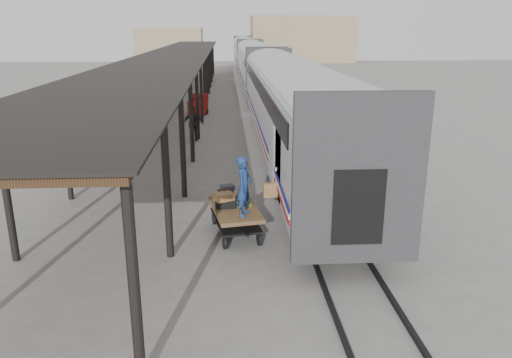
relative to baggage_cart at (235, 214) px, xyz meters
The scene contains 11 objects.
ground 0.98m from the baggage_cart, 127.41° to the left, with size 160.00×160.00×0.00m, color slate.
train 34.55m from the baggage_cart, 85.43° to the left, with size 3.45×76.01×4.01m.
canopy 25.11m from the baggage_cart, 98.89° to the left, with size 4.90×64.30×4.15m.
rails 34.70m from the baggage_cart, 85.45° to the left, with size 1.54×150.00×0.12m.
building_far 79.81m from the baggage_cart, 80.21° to the left, with size 18.00×10.00×8.00m, color tan.
building_left 83.27m from the baggage_cart, 97.21° to the left, with size 12.00×8.00×6.00m, color tan.
baggage_cart is the anchor object (origin of this frame).
suitcase_stack 0.53m from the baggage_cart, 121.65° to the left, with size 1.19×1.25×0.56m.
luggage_tug 21.55m from the baggage_cart, 95.81° to the left, with size 1.42×1.87×1.47m.
porter 1.27m from the baggage_cart, 68.96° to the right, with size 0.62×0.41×1.71m, color navy.
pedestrian 13.19m from the baggage_cart, 98.79° to the left, with size 1.12×0.47×1.91m, color black.
Camera 1 is at (0.23, -14.51, 5.97)m, focal length 35.00 mm.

